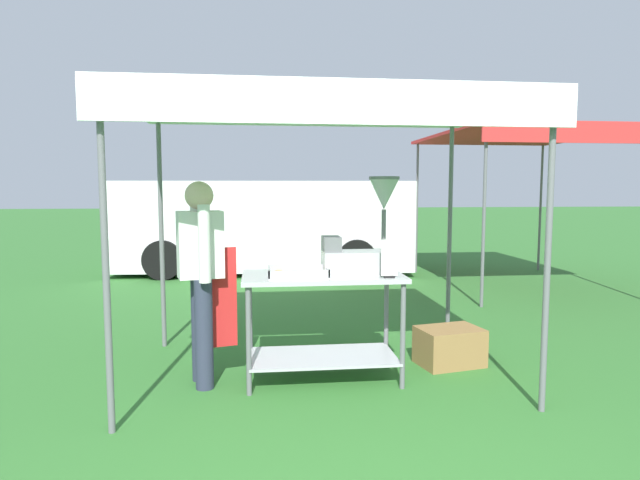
# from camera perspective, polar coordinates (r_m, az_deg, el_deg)

# --- Properties ---
(ground_plane) EXTENTS (70.00, 70.00, 0.00)m
(ground_plane) POSITION_cam_1_polar(r_m,az_deg,el_deg) (9.14, -3.20, -4.25)
(ground_plane) COLOR #33702D
(stall_canopy) EXTENTS (3.10, 2.08, 2.23)m
(stall_canopy) POSITION_cam_1_polar(r_m,az_deg,el_deg) (4.33, 0.16, 13.41)
(stall_canopy) COLOR slate
(stall_canopy) RESTS_ON ground
(donut_cart) EXTENTS (1.28, 0.64, 0.87)m
(donut_cart) POSITION_cam_1_polar(r_m,az_deg,el_deg) (4.29, 0.30, -7.06)
(donut_cart) COLOR #B7B7BC
(donut_cart) RESTS_ON ground
(donut_tray) EXTENTS (0.47, 0.31, 0.07)m
(donut_tray) POSITION_cam_1_polar(r_m,az_deg,el_deg) (4.13, -2.50, -3.67)
(donut_tray) COLOR #B7B7BC
(donut_tray) RESTS_ON donut_cart
(donut_fryer) EXTENTS (0.62, 0.28, 0.78)m
(donut_fryer) POSITION_cam_1_polar(r_m,az_deg,el_deg) (4.30, 4.72, 0.14)
(donut_fryer) COLOR #B7B7BC
(donut_fryer) RESTS_ON donut_cart
(menu_sign) EXTENTS (0.13, 0.05, 0.29)m
(menu_sign) POSITION_cam_1_polar(r_m,az_deg,el_deg) (4.10, 7.50, -2.28)
(menu_sign) COLOR black
(menu_sign) RESTS_ON donut_cart
(vendor) EXTENTS (0.47, 0.54, 1.61)m
(vendor) POSITION_cam_1_polar(r_m,az_deg,el_deg) (4.24, -12.66, -3.38)
(vendor) COLOR #2D3347
(vendor) RESTS_ON ground
(supply_crate) EXTENTS (0.61, 0.48, 0.33)m
(supply_crate) POSITION_cam_1_polar(r_m,az_deg,el_deg) (4.89, 13.80, -11.09)
(supply_crate) COLOR olive
(supply_crate) RESTS_ON ground
(van_white) EXTENTS (5.52, 2.40, 1.69)m
(van_white) POSITION_cam_1_polar(r_m,az_deg,el_deg) (10.06, -6.14, 1.66)
(van_white) COLOR white
(van_white) RESTS_ON ground
(neighbour_tent) EXTENTS (2.63, 3.17, 2.42)m
(neighbour_tent) POSITION_cam_1_polar(r_m,az_deg,el_deg) (9.02, 20.95, 10.21)
(neighbour_tent) COLOR slate
(neighbour_tent) RESTS_ON ground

